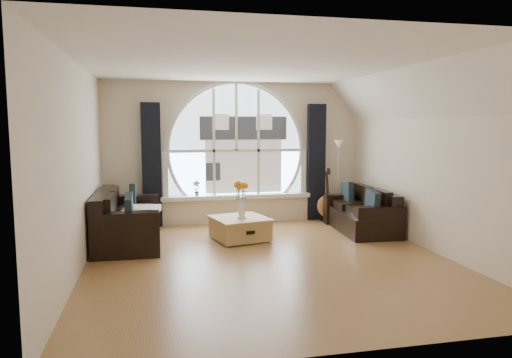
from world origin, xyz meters
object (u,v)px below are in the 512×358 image
(vase_flowers, at_px, (242,194))
(sofa_left, at_px, (129,219))
(potted_plant, at_px, (196,188))
(coffee_chest, at_px, (240,227))
(guitar, at_px, (326,195))
(floor_lamp, at_px, (338,181))
(sofa_right, at_px, (361,209))

(vase_flowers, bearing_deg, sofa_left, 174.86)
(sofa_left, relative_size, potted_plant, 6.43)
(coffee_chest, xyz_separation_m, vase_flowers, (0.02, -0.04, 0.56))
(coffee_chest, height_order, guitar, guitar)
(sofa_left, xyz_separation_m, potted_plant, (1.19, 1.25, 0.30))
(floor_lamp, bearing_deg, sofa_left, -165.47)
(vase_flowers, relative_size, floor_lamp, 0.44)
(floor_lamp, bearing_deg, potted_plant, 175.32)
(sofa_right, relative_size, guitar, 1.55)
(coffee_chest, bearing_deg, vase_flowers, -75.43)
(coffee_chest, relative_size, guitar, 0.80)
(sofa_left, bearing_deg, coffee_chest, -3.36)
(vase_flowers, relative_size, guitar, 0.66)
(floor_lamp, distance_m, potted_plant, 2.78)
(coffee_chest, distance_m, potted_plant, 1.57)
(sofa_left, distance_m, coffee_chest, 1.80)
(sofa_left, bearing_deg, guitar, 15.51)
(coffee_chest, xyz_separation_m, floor_lamp, (2.18, 1.15, 0.59))
(floor_lamp, relative_size, guitar, 1.51)
(floor_lamp, xyz_separation_m, potted_plant, (-2.77, 0.23, -0.10))
(sofa_right, bearing_deg, guitar, 111.98)
(coffee_chest, xyz_separation_m, potted_plant, (-0.59, 1.37, 0.49))
(sofa_left, relative_size, vase_flowers, 2.74)
(coffee_chest, xyz_separation_m, guitar, (1.92, 1.11, 0.32))
(coffee_chest, relative_size, vase_flowers, 1.21)
(sofa_left, xyz_separation_m, vase_flowers, (1.80, -0.16, 0.36))
(floor_lamp, distance_m, guitar, 0.37)
(guitar, bearing_deg, vase_flowers, -146.32)
(sofa_left, height_order, potted_plant, potted_plant)
(sofa_left, relative_size, floor_lamp, 1.20)
(floor_lamp, xyz_separation_m, guitar, (-0.26, -0.03, -0.27))
(sofa_left, height_order, sofa_right, sofa_left)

